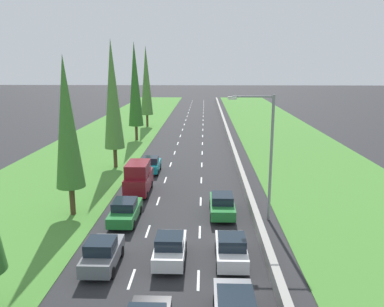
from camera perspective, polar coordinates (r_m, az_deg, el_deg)
ground_plane at (r=64.38m, az=0.02°, el=3.04°), size 300.00×300.00×0.00m
grass_verge_left at (r=65.99m, az=-11.04°, el=3.06°), size 14.00×140.00×0.04m
grass_verge_right at (r=65.52m, az=12.68°, el=2.91°), size 14.00×140.00×0.04m
median_barrier at (r=64.38m, az=5.10°, el=3.37°), size 0.44×120.00×0.85m
lane_markings at (r=64.38m, az=0.02°, el=3.04°), size 3.64×116.00×0.01m
white_hatchback_centre_lane at (r=22.77m, az=-3.22°, el=-13.61°), size 1.74×3.90×1.72m
grey_hatchback_left_lane at (r=22.73m, az=-12.93°, el=-13.98°), size 1.74×3.90×1.72m
green_sedan_left_lane at (r=28.52m, az=-9.70°, el=-8.21°), size 1.82×4.50×1.64m
maroon_van_left_lane at (r=34.19m, az=-7.80°, el=-3.54°), size 1.96×4.90×2.82m
white_hatchback_right_lane at (r=22.74m, az=5.71°, el=-13.69°), size 1.74×3.90×1.72m
teal_hatchback_left_lane at (r=40.71m, az=-5.97°, el=-1.64°), size 1.74×3.90×1.72m
green_sedan_right_lane at (r=29.40m, az=4.40°, el=-7.41°), size 1.82×4.50×1.64m
poplar_tree_second at (r=29.21m, az=-17.76°, el=4.23°), size 2.09×2.09×11.71m
poplar_tree_third at (r=42.19m, az=-11.49°, el=8.36°), size 2.14×2.14×13.61m
poplar_tree_fourth at (r=57.64m, az=-8.30°, el=9.91°), size 2.15×2.15×14.19m
poplar_tree_fifth at (r=70.41m, az=-6.67°, el=10.48°), size 2.16×2.16×14.21m
street_light_mast at (r=27.69m, az=10.79°, el=0.65°), size 3.20×0.28×9.00m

